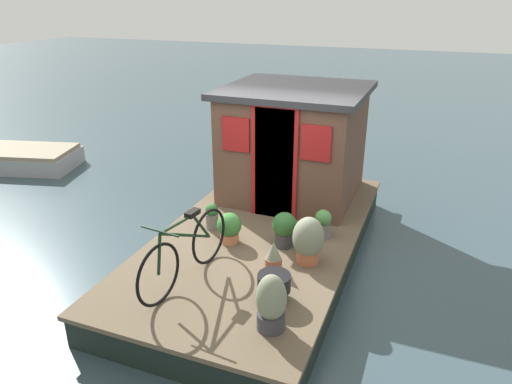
{
  "coord_description": "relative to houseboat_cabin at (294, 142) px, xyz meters",
  "views": [
    {
      "loc": [
        -5.74,
        -2.17,
        3.66
      ],
      "look_at": [
        -0.2,
        0.0,
        1.16
      ],
      "focal_mm": 33.24,
      "sensor_mm": 36.0,
      "label": 1
    }
  ],
  "objects": [
    {
      "name": "dinghy_boat",
      "position": [
        0.15,
        6.84,
        -1.16
      ],
      "size": [
        1.99,
        3.38,
        0.44
      ],
      "color": "#99999E",
      "rests_on": "ground_plane"
    },
    {
      "name": "potted_plant_mint",
      "position": [
        -1.98,
        0.3,
        -0.7
      ],
      "size": [
        0.34,
        0.34,
        0.43
      ],
      "color": "#C6754C",
      "rests_on": "houseboat_deck"
    },
    {
      "name": "charcoal_grill",
      "position": [
        -3.01,
        -0.72,
        -0.72
      ],
      "size": [
        0.38,
        0.38,
        0.31
      ],
      "color": "black",
      "rests_on": "houseboat_deck"
    },
    {
      "name": "potted_plant_ivy",
      "position": [
        -1.81,
        -0.44,
        -0.66
      ],
      "size": [
        0.33,
        0.33,
        0.49
      ],
      "color": "#38383D",
      "rests_on": "houseboat_deck"
    },
    {
      "name": "potted_plant_succulent",
      "position": [
        -2.11,
        -0.86,
        -0.61
      ],
      "size": [
        0.4,
        0.4,
        0.63
      ],
      "color": "#B2603D",
      "rests_on": "houseboat_deck"
    },
    {
      "name": "potted_plant_rosemary",
      "position": [
        -1.71,
        0.7,
        -0.72
      ],
      "size": [
        0.19,
        0.19,
        0.39
      ],
      "color": "slate",
      "rests_on": "houseboat_deck"
    },
    {
      "name": "ground_plane",
      "position": [
        -1.53,
        0.0,
        -1.38
      ],
      "size": [
        60.0,
        60.0,
        0.0
      ],
      "primitive_type": "plane",
      "color": "#384C54"
    },
    {
      "name": "houseboat_deck",
      "position": [
        -1.53,
        0.0,
        -1.15
      ],
      "size": [
        5.29,
        2.69,
        0.46
      ],
      "color": "brown",
      "rests_on": "ground_plane"
    },
    {
      "name": "bicycle",
      "position": [
        -3.05,
        0.38,
        -0.53
      ],
      "size": [
        1.72,
        0.5,
        0.87
      ],
      "color": "black",
      "rests_on": "houseboat_deck"
    },
    {
      "name": "potted_plant_basil",
      "position": [
        -2.46,
        -0.52,
        -0.73
      ],
      "size": [
        0.21,
        0.21,
        0.41
      ],
      "color": "#935138",
      "rests_on": "houseboat_deck"
    },
    {
      "name": "potted_plant_geranium",
      "position": [
        -1.37,
        -0.87,
        -0.71
      ],
      "size": [
        0.23,
        0.23,
        0.42
      ],
      "color": "slate",
      "rests_on": "houseboat_deck"
    },
    {
      "name": "houseboat_cabin",
      "position": [
        0.0,
        0.0,
        0.0
      ],
      "size": [
        2.17,
        2.26,
        1.83
      ],
      "color": "brown",
      "rests_on": "houseboat_deck"
    },
    {
      "name": "potted_plant_lavender",
      "position": [
        -3.51,
        -0.86,
        -0.62
      ],
      "size": [
        0.32,
        0.32,
        0.63
      ],
      "color": "#38383D",
      "rests_on": "houseboat_deck"
    }
  ]
}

